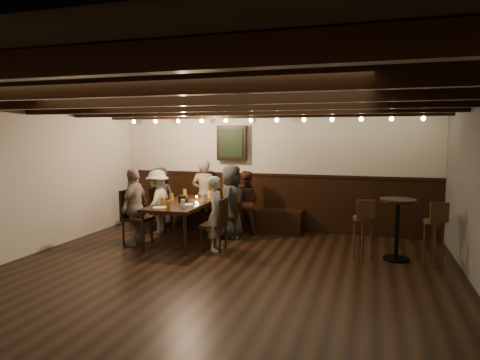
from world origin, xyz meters
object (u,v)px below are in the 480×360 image
(chair_left_near, at_px, (159,219))
(chair_right_far, at_px, (215,234))
(person_left_far, at_px, (135,207))
(person_right_far, at_px, (216,213))
(dining_table, at_px, (185,205))
(person_right_near, at_px, (231,202))
(bar_stool_left, at_px, (363,238))
(person_bench_left, at_px, (161,198))
(chair_right_near, at_px, (230,224))
(bar_stool_right, at_px, (434,242))
(person_bench_right, at_px, (245,202))
(person_bench_centre, at_px, (204,194))
(person_left_near, at_px, (158,202))
(high_top_table, at_px, (397,220))
(chair_left_far, at_px, (137,228))

(chair_left_near, height_order, chair_right_far, chair_left_near)
(person_left_far, height_order, person_right_far, person_left_far)
(dining_table, distance_m, person_right_far, 0.88)
(person_right_near, bearing_deg, bar_stool_left, -111.23)
(person_bench_left, bearing_deg, bar_stool_left, 161.19)
(chair_right_near, relative_size, bar_stool_right, 0.90)
(person_bench_right, height_order, bar_stool_right, person_bench_right)
(dining_table, distance_m, chair_right_near, 0.93)
(person_right_near, bearing_deg, person_bench_right, -18.43)
(person_right_far, height_order, bar_stool_left, person_right_far)
(dining_table, relative_size, person_bench_centre, 1.35)
(person_left_near, bearing_deg, person_right_far, 59.04)
(chair_right_near, distance_m, bar_stool_left, 2.54)
(person_bench_centre, height_order, bar_stool_right, person_bench_centre)
(person_bench_right, height_order, high_top_table, person_bench_right)
(bar_stool_right, bearing_deg, chair_left_far, 165.13)
(person_left_far, bearing_deg, person_left_near, 180.00)
(person_bench_right, bearing_deg, chair_right_near, 68.00)
(bar_stool_left, bearing_deg, person_bench_left, 147.62)
(chair_right_near, height_order, person_right_near, person_right_near)
(chair_left_near, relative_size, chair_right_far, 1.01)
(chair_right_far, distance_m, person_right_far, 0.35)
(chair_right_near, bearing_deg, chair_right_far, -179.98)
(person_right_near, xyz_separation_m, person_right_far, (0.04, -0.90, -0.06))
(chair_left_far, relative_size, person_bench_left, 0.77)
(chair_left_far, bearing_deg, dining_table, 121.99)
(person_right_far, relative_size, bar_stool_left, 1.29)
(dining_table, xyz_separation_m, chair_left_far, (-0.70, -0.48, -0.36))
(person_right_near, xyz_separation_m, high_top_table, (2.87, -0.61, -0.06))
(person_bench_left, height_order, bar_stool_left, person_bench_left)
(chair_right_near, height_order, person_bench_right, person_bench_right)
(person_bench_centre, bearing_deg, person_left_near, 38.66)
(chair_left_far, height_order, person_right_far, person_right_far)
(chair_right_far, relative_size, bar_stool_left, 0.91)
(person_right_far, bearing_deg, person_bench_right, -6.34)
(dining_table, xyz_separation_m, person_bench_centre, (-0.04, 1.05, 0.06))
(person_bench_centre, distance_m, high_top_table, 3.83)
(person_right_far, bearing_deg, person_left_far, 90.00)
(person_bench_right, distance_m, high_top_table, 2.94)
(chair_left_near, bearing_deg, chair_left_far, -0.11)
(chair_right_far, bearing_deg, chair_left_far, 90.00)
(chair_right_far, distance_m, person_bench_right, 1.41)
(person_bench_left, distance_m, person_bench_centre, 0.92)
(chair_left_near, xyz_separation_m, person_bench_centre, (0.69, 0.63, 0.44))
(person_bench_right, xyz_separation_m, person_left_near, (-1.63, -0.52, 0.01))
(person_bench_centre, height_order, person_left_far, person_bench_centre)
(person_bench_centre, xyz_separation_m, person_right_near, (0.77, -0.57, -0.03))
(dining_table, bearing_deg, person_left_near, 149.04)
(chair_left_near, height_order, chair_left_far, chair_left_far)
(person_bench_right, relative_size, person_left_near, 0.99)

